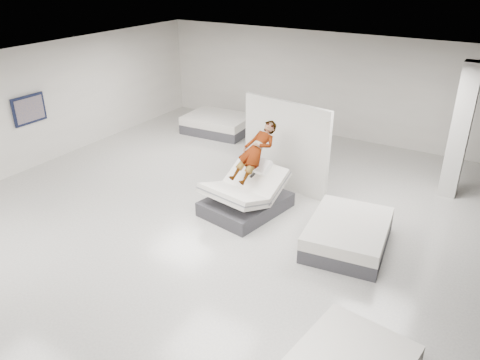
{
  "coord_description": "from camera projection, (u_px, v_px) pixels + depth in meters",
  "views": [
    {
      "loc": [
        4.93,
        -6.76,
        5.22
      ],
      "look_at": [
        0.37,
        0.77,
        1.0
      ],
      "focal_mm": 35.0,
      "sensor_mm": 36.0,
      "label": 1
    }
  ],
  "objects": [
    {
      "name": "divider_panel",
      "position": [
        285.0,
        146.0,
        11.27
      ],
      "size": [
        2.4,
        0.52,
        2.2
      ],
      "primitive_type": "cube",
      "rotation": [
        0.0,
        0.0,
        -0.17
      ],
      "color": "silver",
      "rests_on": "floor"
    },
    {
      "name": "flat_bed_left_far",
      "position": [
        218.0,
        124.0,
        15.27
      ],
      "size": [
        2.13,
        1.65,
        0.56
      ],
      "color": "#3B3A40",
      "rests_on": "floor"
    },
    {
      "name": "hero_bed",
      "position": [
        246.0,
        197.0,
        10.47
      ],
      "size": [
        1.68,
        2.06,
        1.12
      ],
      "color": "#3B3A40",
      "rests_on": "floor"
    },
    {
      "name": "remote",
      "position": [
        253.0,
        175.0,
        10.05
      ],
      "size": [
        0.07,
        0.15,
        0.08
      ],
      "primitive_type": "cube",
      "rotation": [
        0.35,
        0.0,
        -0.18
      ],
      "color": "black",
      "rests_on": "person"
    },
    {
      "name": "column",
      "position": [
        460.0,
        132.0,
        10.69
      ],
      "size": [
        0.4,
        0.4,
        3.2
      ],
      "primitive_type": "cube",
      "color": "beige",
      "rests_on": "floor"
    },
    {
      "name": "room",
      "position": [
        203.0,
        163.0,
        9.09
      ],
      "size": [
        14.0,
        14.04,
        3.2
      ],
      "color": "silver",
      "rests_on": "ground"
    },
    {
      "name": "person",
      "position": [
        255.0,
        160.0,
        10.34
      ],
      "size": [
        0.82,
        1.47,
        1.4
      ],
      "primitive_type": "imported",
      "rotation": [
        0.78,
        0.0,
        -0.18
      ],
      "color": "slate",
      "rests_on": "hero_bed"
    },
    {
      "name": "flat_bed_right_far",
      "position": [
        348.0,
        234.0,
        9.22
      ],
      "size": [
        1.7,
        2.12,
        0.54
      ],
      "color": "#3B3A40",
      "rests_on": "floor"
    },
    {
      "name": "wall_poster",
      "position": [
        29.0,
        109.0,
        12.24
      ],
      "size": [
        0.06,
        0.95,
        0.75
      ],
      "color": "black",
      "rests_on": "wall_left"
    }
  ]
}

